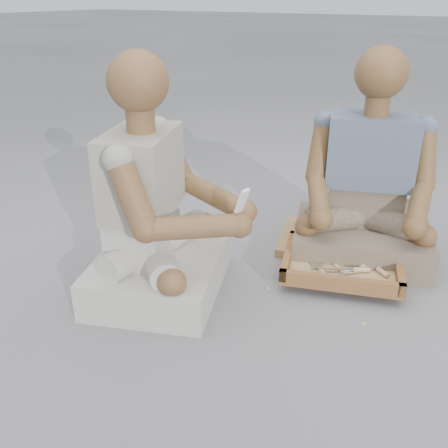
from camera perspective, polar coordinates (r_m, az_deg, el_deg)
The scene contains 23 objects.
ground at distance 2.10m, azimuth 1.85°, elevation -9.00°, with size 60.00×60.00×0.00m, color gray.
carved_panel at distance 2.60m, azimuth 13.56°, elevation -2.06°, with size 0.64×0.43×0.04m, color #A27D3F.
tool_tray at distance 2.31m, azimuth 13.31°, elevation -4.51°, with size 0.62×0.55×0.07m.
chisel_0 at distance 2.28m, azimuth 12.73°, elevation -4.77°, with size 0.18×0.16×0.02m.
chisel_1 at distance 2.28m, azimuth 17.36°, elevation -5.06°, with size 0.19×0.15×0.02m.
chisel_2 at distance 2.25m, azimuth 14.90°, elevation -5.07°, with size 0.20×0.13×0.02m.
chisel_3 at distance 2.29m, azimuth 15.55°, elevation -4.74°, with size 0.11×0.21×0.02m.
chisel_4 at distance 2.34m, azimuth 12.93°, elevation -3.67°, with size 0.17×0.17×0.02m.
chisel_5 at distance 2.21m, azimuth 11.15°, elevation -5.46°, with size 0.18×0.15×0.02m.
chisel_6 at distance 2.34m, azimuth 12.79°, elevation -3.86°, with size 0.10×0.21×0.02m.
chisel_7 at distance 2.31m, azimuth 17.53°, elevation -4.74°, with size 0.16×0.18×0.02m.
wood_chip_0 at distance 2.51m, azimuth 17.59°, elevation -4.20°, with size 0.02×0.01×0.00m, color #D5AE7D.
wood_chip_1 at distance 2.20m, azimuth 5.04°, elevation -7.28°, with size 0.02×0.01×0.00m, color #D5AE7D.
wood_chip_2 at distance 2.57m, azimuth 7.85°, elevation -2.44°, with size 0.02×0.01×0.00m, color #D5AE7D.
wood_chip_3 at distance 2.61m, azimuth 21.51°, elevation -3.65°, with size 0.02×0.01×0.00m, color #D5AE7D.
wood_chip_4 at distance 2.69m, azimuth 13.42°, elevation -1.62°, with size 0.02×0.01×0.00m, color #D5AE7D.
wood_chip_5 at distance 2.25m, azimuth 8.41°, elevation -6.71°, with size 0.02×0.01×0.00m, color #D5AE7D.
wood_chip_6 at distance 2.05m, azimuth 15.67°, elevation -10.93°, with size 0.02×0.01×0.00m, color #D5AE7D.
wood_chip_7 at distance 2.38m, azimuth 16.58°, elevation -5.74°, with size 0.02×0.01×0.00m, color #D5AE7D.
wood_chip_8 at distance 2.68m, azimuth 8.35°, elevation -1.24°, with size 0.02×0.01×0.00m, color #D5AE7D.
craftsman at distance 2.06m, azimuth -7.73°, elevation 0.85°, with size 0.75×0.77×0.99m.
companion at distance 2.42m, azimuth 15.97°, elevation 3.48°, with size 0.75×0.68×0.98m.
mobile_phone at distance 1.87m, azimuth 2.08°, elevation 2.68°, with size 0.05×0.05×0.10m.
Camera 1 is at (0.86, -1.52, 1.17)m, focal length 40.00 mm.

